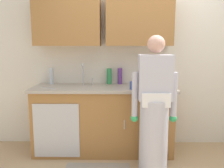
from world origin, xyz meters
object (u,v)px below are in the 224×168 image
sink (85,87)px  bottle_water_short (148,78)px  bottle_water_tall (109,76)px  knife_on_counter (48,88)px  sponge (164,88)px  bottle_soap (163,78)px  bottle_dish_liquid (51,76)px  bottle_cleaner_spray (120,76)px  cup_by_sink (133,85)px  person_at_sink (154,115)px

sink → bottle_water_short: (0.90, 0.14, 0.12)m
bottle_water_tall → knife_on_counter: (-0.81, -0.37, -0.11)m
sponge → bottle_water_short: bearing=118.9°
bottle_soap → knife_on_counter: 1.65m
bottle_dish_liquid → bottle_water_short: bearing=-2.1°
bottle_soap → bottle_water_short: (-0.23, -0.09, 0.02)m
bottle_cleaner_spray → cup_by_sink: (0.16, -0.45, -0.07)m
bottle_water_tall → cup_by_sink: 0.54m
sink → cup_by_sink: sink is taller
bottle_water_tall → cup_by_sink: bottle_water_tall is taller
cup_by_sink → sponge: (0.42, 0.05, -0.04)m
person_at_sink → sink: bearing=147.9°
bottle_cleaner_spray → bottle_dish_liquid: size_ratio=0.99×
bottle_soap → bottle_dish_liquid: 1.65m
bottle_soap → sponge: 0.40m
bottle_soap → bottle_water_short: bottle_water_short is taller
bottle_water_short → sponge: (0.17, -0.30, -0.09)m
bottle_cleaner_spray → sponge: bottle_cleaner_spray is taller
person_at_sink → bottle_soap: bearing=72.3°
bottle_dish_liquid → bottle_water_short: size_ratio=1.11×
bottle_dish_liquid → bottle_water_short: 1.42m
bottle_soap → bottle_cleaner_spray: bottle_cleaner_spray is taller
sink → person_at_sink: (0.88, -0.55, -0.23)m
bottle_water_tall → bottle_dish_liquid: 0.85m
bottle_dish_liquid → sponge: bearing=-12.7°
bottle_water_tall → bottle_dish_liquid: bearing=-178.2°
bottle_soap → bottle_cleaner_spray: (-0.64, 0.00, 0.03)m
sink → knife_on_counter: bearing=-162.5°
bottle_water_tall → knife_on_counter: 0.89m
sink → cup_by_sink: (0.65, -0.21, 0.07)m
bottle_soap → bottle_dish_liquid: bearing=-178.8°
cup_by_sink → person_at_sink: bearing=-55.7°
bottle_water_tall → bottle_water_short: bottle_water_tall is taller
knife_on_counter → sink: bearing=-131.7°
cup_by_sink → knife_on_counter: size_ratio=0.43×
sink → bottle_dish_liquid: 0.57m
bottle_water_short → bottle_dish_liquid: bearing=177.9°
knife_on_counter → cup_by_sink: bearing=-152.5°
person_at_sink → cup_by_sink: person_at_sink is taller
knife_on_counter → bottle_water_short: bearing=-137.3°
bottle_soap → person_at_sink: bearing=-107.7°
person_at_sink → cup_by_sink: bearing=124.3°
bottle_soap → bottle_water_short: bearing=-159.3°
person_at_sink → knife_on_counter: bearing=163.4°
sink → bottle_soap: size_ratio=2.88×
sink → bottle_soap: bearing=11.5°
bottle_cleaner_spray → person_at_sink: bearing=-63.7°
sink → sponge: (1.07, -0.16, 0.03)m
sink → person_at_sink: person_at_sink is taller
bottle_water_tall → bottle_water_short: (0.56, -0.08, -0.01)m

